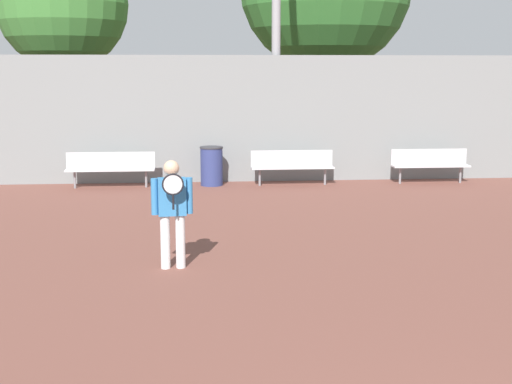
{
  "coord_description": "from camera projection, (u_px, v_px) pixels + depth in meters",
  "views": [
    {
      "loc": [
        -2.35,
        -3.0,
        2.93
      ],
      "look_at": [
        -1.34,
        8.52,
        0.92
      ],
      "focal_mm": 50.0,
      "sensor_mm": 36.0,
      "label": 1
    }
  ],
  "objects": [
    {
      "name": "back_fence",
      "position": [
        284.0,
        119.0,
        18.57
      ],
      "size": [
        25.18,
        0.06,
        3.27
      ],
      "color": "gray",
      "rests_on": "ground_plane"
    },
    {
      "name": "bench_adjacent_court",
      "position": [
        111.0,
        166.0,
        17.72
      ],
      "size": [
        2.19,
        0.4,
        0.87
      ],
      "color": "silver",
      "rests_on": "ground_plane"
    },
    {
      "name": "bench_courtside_near",
      "position": [
        292.0,
        163.0,
        18.11
      ],
      "size": [
        2.09,
        0.4,
        0.87
      ],
      "color": "silver",
      "rests_on": "ground_plane"
    },
    {
      "name": "trash_bin",
      "position": [
        212.0,
        166.0,
        18.03
      ],
      "size": [
        0.59,
        0.59,
        0.99
      ],
      "color": "navy",
      "rests_on": "ground_plane"
    },
    {
      "name": "tennis_player",
      "position": [
        172.0,
        207.0,
        10.44
      ],
      "size": [
        0.61,
        0.42,
        1.62
      ],
      "rotation": [
        0.0,
        0.0,
        0.09
      ],
      "color": "silver",
      "rests_on": "ground_plane"
    },
    {
      "name": "bench_courtside_far",
      "position": [
        430.0,
        162.0,
        18.42
      ],
      "size": [
        2.0,
        0.4,
        0.87
      ],
      "color": "silver",
      "rests_on": "ground_plane"
    },
    {
      "name": "tree_green_broad",
      "position": [
        62.0,
        5.0,
        21.8
      ],
      "size": [
        4.02,
        4.02,
        6.88
      ],
      "color": "brown",
      "rests_on": "ground_plane"
    }
  ]
}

